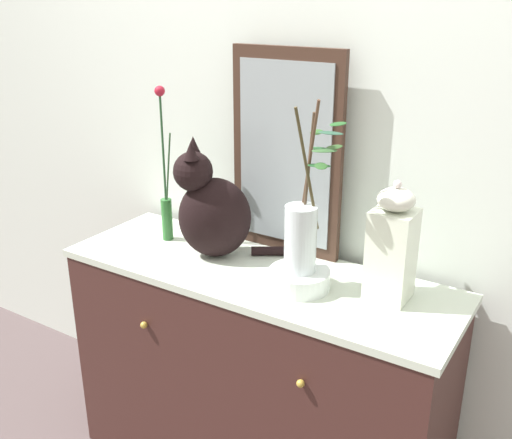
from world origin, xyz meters
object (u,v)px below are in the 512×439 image
at_px(jar_lidded_porcelain, 392,246).
at_px(vase_slim_green, 166,196).
at_px(cat_sitting, 212,210).
at_px(mirror_leaning, 286,154).
at_px(bowl_porcelain, 299,279).
at_px(sideboard, 256,376).
at_px(vase_glass_clear, 302,231).

bearing_deg(jar_lidded_porcelain, vase_slim_green, -179.79).
height_order(cat_sitting, jar_lidded_porcelain, cat_sitting).
height_order(cat_sitting, vase_slim_green, vase_slim_green).
distance_m(mirror_leaning, cat_sitting, 0.31).
xyz_separation_m(mirror_leaning, bowl_porcelain, (0.19, -0.23, -0.32)).
bearing_deg(bowl_porcelain, sideboard, 170.16).
bearing_deg(sideboard, vase_glass_clear, -9.25).
height_order(mirror_leaning, jar_lidded_porcelain, mirror_leaning).
xyz_separation_m(vase_slim_green, jar_lidded_porcelain, (0.85, 0.00, -0.00)).
distance_m(cat_sitting, vase_glass_clear, 0.38).
relative_size(mirror_leaning, jar_lidded_porcelain, 1.89).
relative_size(mirror_leaning, vase_glass_clear, 1.32).
xyz_separation_m(cat_sitting, vase_slim_green, (-0.23, 0.03, 0.00)).
relative_size(bowl_porcelain, jar_lidded_porcelain, 0.52).
relative_size(vase_glass_clear, jar_lidded_porcelain, 1.44).
bearing_deg(cat_sitting, mirror_leaning, 45.01).
distance_m(mirror_leaning, jar_lidded_porcelain, 0.50).
bearing_deg(mirror_leaning, jar_lidded_porcelain, -18.67).
distance_m(sideboard, cat_sitting, 0.62).
distance_m(vase_slim_green, vase_glass_clear, 0.61).
bearing_deg(vase_glass_clear, jar_lidded_porcelain, 18.59).
xyz_separation_m(sideboard, mirror_leaning, (-0.01, 0.20, 0.77)).
bearing_deg(vase_glass_clear, vase_slim_green, 172.27).
height_order(cat_sitting, vase_glass_clear, vase_glass_clear).
relative_size(bowl_porcelain, vase_glass_clear, 0.36).
distance_m(sideboard, vase_slim_green, 0.72).
relative_size(cat_sitting, jar_lidded_porcelain, 1.20).
distance_m(vase_glass_clear, jar_lidded_porcelain, 0.27).
height_order(mirror_leaning, vase_slim_green, mirror_leaning).
distance_m(bowl_porcelain, jar_lidded_porcelain, 0.30).
height_order(sideboard, vase_slim_green, vase_slim_green).
bearing_deg(vase_slim_green, mirror_leaning, 20.42).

